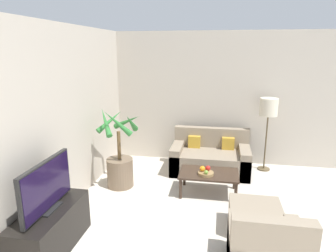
{
  "coord_description": "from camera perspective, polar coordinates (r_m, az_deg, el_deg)",
  "views": [
    {
      "loc": [
        -1.26,
        -0.46,
        2.35
      ],
      "look_at": [
        -2.17,
        4.67,
        1.0
      ],
      "focal_mm": 32.0,
      "sensor_mm": 36.0,
      "label": 1
    }
  ],
  "objects": [
    {
      "name": "armchair",
      "position": [
        3.57,
        18.17,
        -21.91
      ],
      "size": [
        0.78,
        0.77,
        0.82
      ],
      "color": "gray",
      "rests_on": "ground_plane"
    },
    {
      "name": "wall_left",
      "position": [
        4.1,
        -22.94,
        -0.77
      ],
      "size": [
        0.06,
        7.29,
        2.7
      ],
      "color": "#BCB2A3",
      "rests_on": "ground_plane"
    },
    {
      "name": "apple_red",
      "position": [
        4.98,
        7.61,
        -7.96
      ],
      "size": [
        0.08,
        0.08,
        0.08
      ],
      "color": "red",
      "rests_on": "fruit_bowl"
    },
    {
      "name": "sofa_loveseat",
      "position": [
        5.95,
        8.04,
        -6.06
      ],
      "size": [
        1.49,
        0.86,
        0.81
      ],
      "color": "gray",
      "rests_on": "ground_plane"
    },
    {
      "name": "coffee_table",
      "position": [
        5.05,
        7.77,
        -9.28
      ],
      "size": [
        0.96,
        0.6,
        0.37
      ],
      "color": "#38281E",
      "rests_on": "ground_plane"
    },
    {
      "name": "orange_fruit",
      "position": [
        4.94,
        6.56,
        -8.07
      ],
      "size": [
        0.09,
        0.09,
        0.09
      ],
      "color": "orange",
      "rests_on": "fruit_bowl"
    },
    {
      "name": "tv_console",
      "position": [
        4.01,
        -21.37,
        -17.89
      ],
      "size": [
        0.47,
        1.12,
        0.53
      ],
      "color": "black",
      "rests_on": "ground_plane"
    },
    {
      "name": "television",
      "position": [
        3.75,
        -22.12,
        -10.59
      ],
      "size": [
        0.18,
        0.96,
        0.59
      ],
      "color": "black",
      "rests_on": "tv_console"
    },
    {
      "name": "potted_palm",
      "position": [
        5.29,
        -9.17,
        -6.77
      ],
      "size": [
        0.75,
        0.74,
        1.42
      ],
      "color": "brown",
      "rests_on": "ground_plane"
    },
    {
      "name": "apple_green",
      "position": [
        4.84,
        7.29,
        -8.71
      ],
      "size": [
        0.07,
        0.07,
        0.07
      ],
      "color": "olive",
      "rests_on": "fruit_bowl"
    },
    {
      "name": "fruit_bowl",
      "position": [
        4.94,
        7.21,
        -8.94
      ],
      "size": [
        0.25,
        0.25,
        0.05
      ],
      "color": "#997A4C",
      "rests_on": "coffee_table"
    },
    {
      "name": "ottoman",
      "position": [
        4.3,
        16.18,
        -16.3
      ],
      "size": [
        0.66,
        0.55,
        0.37
      ],
      "color": "gray",
      "rests_on": "ground_plane"
    },
    {
      "name": "floor_lamp",
      "position": [
        6.03,
        18.61,
        2.89
      ],
      "size": [
        0.34,
        0.34,
        1.44
      ],
      "color": "brown",
      "rests_on": "ground_plane"
    },
    {
      "name": "wall_back",
      "position": [
        6.39,
        21.36,
        4.51
      ],
      "size": [
        8.48,
        0.06,
        2.7
      ],
      "color": "#BCB2A3",
      "rests_on": "ground_plane"
    }
  ]
}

